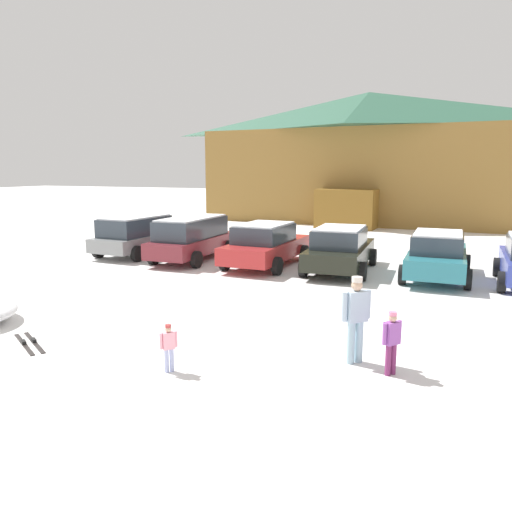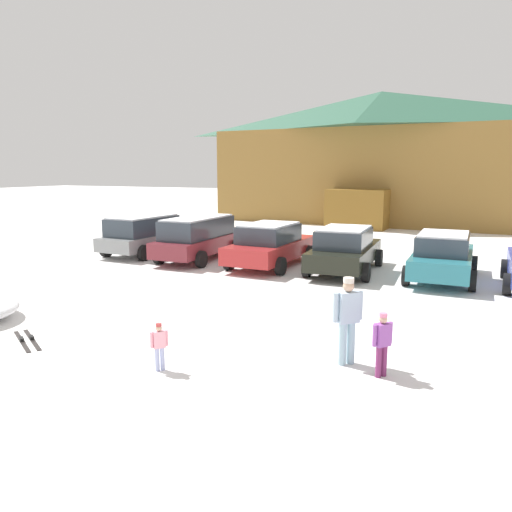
{
  "view_description": "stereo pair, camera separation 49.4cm",
  "coord_description": "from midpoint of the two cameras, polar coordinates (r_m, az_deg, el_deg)",
  "views": [
    {
      "loc": [
        4.44,
        -4.11,
        3.63
      ],
      "look_at": [
        -0.71,
        8.41,
        1.26
      ],
      "focal_mm": 35.0,
      "sensor_mm": 36.0,
      "label": 1
    },
    {
      "loc": [
        4.89,
        -3.91,
        3.63
      ],
      "look_at": [
        -0.71,
        8.41,
        1.26
      ],
      "focal_mm": 35.0,
      "sensor_mm": 36.0,
      "label": 2
    }
  ],
  "objects": [
    {
      "name": "ground",
      "position": [
        7.14,
        -22.89,
        -21.46
      ],
      "size": [
        160.0,
        160.0,
        0.0
      ],
      "primitive_type": "plane",
      "color": "white"
    },
    {
      "name": "ski_lodge",
      "position": [
        36.05,
        14.27,
        10.93
      ],
      "size": [
        22.12,
        11.0,
        8.78
      ],
      "color": "olive",
      "rests_on": "ground"
    },
    {
      "name": "parked_grey_wagon",
      "position": [
        21.82,
        -12.08,
        2.52
      ],
      "size": [
        2.33,
        4.18,
        1.67
      ],
      "color": "gray",
      "rests_on": "ground"
    },
    {
      "name": "parked_maroon_van",
      "position": [
        20.19,
        -5.9,
        2.2
      ],
      "size": [
        2.14,
        4.78,
        1.74
      ],
      "color": "maroon",
      "rests_on": "ground"
    },
    {
      "name": "parked_red_sedan",
      "position": [
        18.78,
        2.44,
        1.34
      ],
      "size": [
        2.36,
        4.77,
        1.63
      ],
      "color": "#B02828",
      "rests_on": "ground"
    },
    {
      "name": "parked_black_sedan",
      "position": [
        18.01,
        10.89,
        0.76
      ],
      "size": [
        2.37,
        4.73,
        1.61
      ],
      "color": "black",
      "rests_on": "ground"
    },
    {
      "name": "parked_teal_hatchback",
      "position": [
        17.59,
        21.31,
        0.01
      ],
      "size": [
        2.16,
        4.55,
        1.58
      ],
      "color": "teal",
      "rests_on": "ground"
    },
    {
      "name": "skier_child_in_purple_jacket",
      "position": [
        9.18,
        15.75,
        -9.34
      ],
      "size": [
        0.3,
        0.36,
        1.16
      ],
      "color": "#75295B",
      "rests_on": "ground"
    },
    {
      "name": "skier_child_in_pink_snowsuit",
      "position": [
        9.27,
        -9.48,
        -9.9
      ],
      "size": [
        0.24,
        0.26,
        0.89
      ],
      "color": "#A2ABD5",
      "rests_on": "ground"
    },
    {
      "name": "skier_adult_in_blue_parka",
      "position": [
        9.51,
        11.9,
        -6.7
      ],
      "size": [
        0.47,
        0.47,
        1.67
      ],
      "color": "#95B5C6",
      "rests_on": "ground"
    },
    {
      "name": "pair_of_skis",
      "position": [
        11.77,
        -23.62,
        -8.79
      ],
      "size": [
        1.49,
        1.06,
        0.08
      ],
      "color": "#2D2827",
      "rests_on": "ground"
    }
  ]
}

